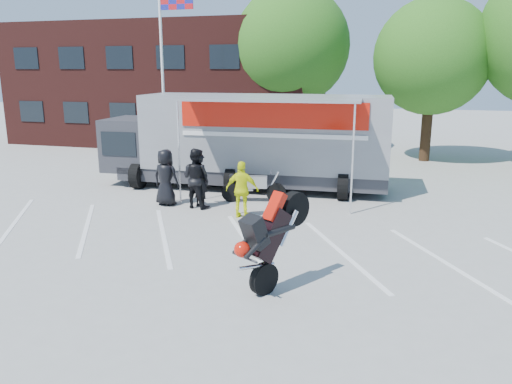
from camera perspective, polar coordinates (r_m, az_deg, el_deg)
The scene contains 13 objects.
ground at distance 12.09m, azimuth -3.23°, elevation -7.33°, with size 100.00×100.00×0.00m, color #9D9D98.
parking_bay_lines at distance 12.98m, azimuth -1.77°, elevation -5.79°, with size 18.00×5.00×0.01m, color white.
office_building at distance 31.79m, azimuth -9.78°, elevation 12.04°, with size 18.00×8.00×7.00m, color #441915.
flagpole at distance 22.95m, azimuth -10.14°, elevation 15.32°, with size 1.61×0.12×8.00m.
tree_left at distance 27.28m, azimuth 4.05°, elevation 16.29°, with size 6.12×6.12×8.64m.
tree_mid at distance 25.67m, azimuth 19.49°, elevation 14.34°, with size 5.44×5.44×7.68m.
transporter_truck at distance 18.94m, azimuth -0.45°, elevation 0.49°, with size 10.90×5.25×3.47m, color gray, non-canonical shape.
parked_motorcycle at distance 16.90m, azimuth -0.26°, elevation -1.15°, with size 0.74×2.21×1.16m, color #A6A6AB, non-canonical shape.
stunt_bike_rider at distance 10.63m, azimuth 3.72°, elevation -10.41°, with size 0.88×1.87×2.20m, color black, non-canonical shape.
spectator_leather_a at distance 16.59m, azimuth -10.27°, elevation 1.65°, with size 0.91×0.59×1.86m, color black.
spectator_leather_b at distance 16.19m, azimuth -6.37°, elevation 1.32°, with size 0.64×0.42×1.76m, color black.
spectator_leather_c at distance 16.13m, azimuth -6.89°, elevation 1.58°, with size 0.94×0.73×1.94m, color black.
spectator_hivis at distance 14.95m, azimuth -1.60°, elevation 0.27°, with size 1.01×0.42×1.72m, color #F2FF0D.
Camera 1 is at (3.78, -10.63, 4.35)m, focal length 35.00 mm.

